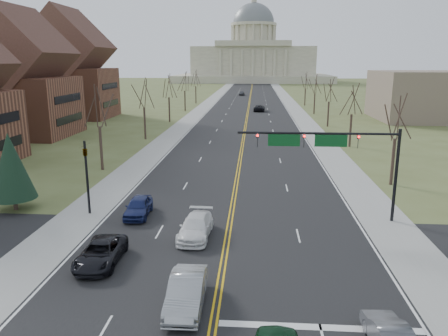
# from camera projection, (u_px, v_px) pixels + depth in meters

# --- Properties ---
(ground) EXTENTS (600.00, 600.00, 0.00)m
(ground) POSITION_uv_depth(u_px,v_px,m) (215.00, 311.00, 21.62)
(ground) COLOR #4E572B
(ground) RESTS_ON ground
(road) EXTENTS (20.00, 380.00, 0.01)m
(road) POSITION_uv_depth(u_px,v_px,m) (249.00, 103.00, 128.16)
(road) COLOR black
(road) RESTS_ON ground
(cross_road) EXTENTS (120.00, 14.00, 0.01)m
(cross_road) POSITION_uv_depth(u_px,v_px,m) (224.00, 258.00, 27.43)
(cross_road) COLOR black
(cross_road) RESTS_ON ground
(sidewalk_left) EXTENTS (4.00, 380.00, 0.03)m
(sidewalk_left) POSITION_uv_depth(u_px,v_px,m) (209.00, 103.00, 128.99)
(sidewalk_left) COLOR gray
(sidewalk_left) RESTS_ON ground
(sidewalk_right) EXTENTS (4.00, 380.00, 0.03)m
(sidewalk_right) POSITION_uv_depth(u_px,v_px,m) (290.00, 103.00, 127.33)
(sidewalk_right) COLOR gray
(sidewalk_right) RESTS_ON ground
(center_line) EXTENTS (0.42, 380.00, 0.01)m
(center_line) POSITION_uv_depth(u_px,v_px,m) (249.00, 103.00, 128.16)
(center_line) COLOR gold
(center_line) RESTS_ON road
(edge_line_left) EXTENTS (0.15, 380.00, 0.01)m
(edge_line_left) POSITION_uv_depth(u_px,v_px,m) (216.00, 103.00, 128.83)
(edge_line_left) COLOR silver
(edge_line_left) RESTS_ON road
(edge_line_right) EXTENTS (0.15, 380.00, 0.01)m
(edge_line_right) POSITION_uv_depth(u_px,v_px,m) (283.00, 103.00, 127.48)
(edge_line_right) COLOR silver
(edge_line_right) RESTS_ON road
(stop_bar) EXTENTS (9.50, 0.50, 0.01)m
(stop_bar) POSITION_uv_depth(u_px,v_px,m) (320.00, 327.00, 20.30)
(stop_bar) COLOR silver
(stop_bar) RESTS_ON road
(capitol) EXTENTS (90.00, 60.00, 50.00)m
(capitol) POSITION_uv_depth(u_px,v_px,m) (253.00, 57.00, 260.28)
(capitol) COLOR beige
(capitol) RESTS_ON ground
(signal_mast) EXTENTS (12.12, 0.44, 7.20)m
(signal_mast) POSITION_uv_depth(u_px,v_px,m) (330.00, 147.00, 32.80)
(signal_mast) COLOR black
(signal_mast) RESTS_ON ground
(signal_left) EXTENTS (0.32, 0.36, 6.00)m
(signal_left) POSITION_uv_depth(u_px,v_px,m) (86.00, 169.00, 34.60)
(signal_left) COLOR black
(signal_left) RESTS_ON ground
(tree_r_0) EXTENTS (3.74, 3.74, 8.50)m
(tree_r_0) POSITION_uv_depth(u_px,v_px,m) (397.00, 120.00, 42.23)
(tree_r_0) COLOR #34261E
(tree_r_0) RESTS_ON ground
(tree_l_0) EXTENTS (3.96, 3.96, 9.00)m
(tree_l_0) POSITION_uv_depth(u_px,v_px,m) (98.00, 109.00, 48.15)
(tree_l_0) COLOR #34261E
(tree_l_0) RESTS_ON ground
(tree_r_1) EXTENTS (3.74, 3.74, 8.50)m
(tree_r_1) POSITION_uv_depth(u_px,v_px,m) (353.00, 101.00, 61.60)
(tree_r_1) COLOR #34261E
(tree_r_1) RESTS_ON ground
(tree_l_1) EXTENTS (3.96, 3.96, 9.00)m
(tree_l_1) POSITION_uv_depth(u_px,v_px,m) (144.00, 95.00, 67.52)
(tree_l_1) COLOR #34261E
(tree_l_1) RESTS_ON ground
(tree_r_2) EXTENTS (3.74, 3.74, 8.50)m
(tree_r_2) POSITION_uv_depth(u_px,v_px,m) (329.00, 91.00, 80.97)
(tree_r_2) COLOR #34261E
(tree_r_2) RESTS_ON ground
(tree_l_2) EXTENTS (3.96, 3.96, 9.00)m
(tree_l_2) POSITION_uv_depth(u_px,v_px,m) (169.00, 87.00, 86.89)
(tree_l_2) COLOR #34261E
(tree_l_2) RESTS_ON ground
(tree_r_3) EXTENTS (3.74, 3.74, 8.50)m
(tree_r_3) POSITION_uv_depth(u_px,v_px,m) (315.00, 86.00, 100.34)
(tree_r_3) COLOR #34261E
(tree_r_3) RESTS_ON ground
(tree_l_3) EXTENTS (3.96, 3.96, 9.00)m
(tree_l_3) POSITION_uv_depth(u_px,v_px,m) (185.00, 82.00, 106.27)
(tree_l_3) COLOR #34261E
(tree_l_3) RESTS_ON ground
(tree_r_4) EXTENTS (3.74, 3.74, 8.50)m
(tree_r_4) POSITION_uv_depth(u_px,v_px,m) (306.00, 82.00, 119.71)
(tree_r_4) COLOR #34261E
(tree_r_4) RESTS_ON ground
(tree_l_4) EXTENTS (3.96, 3.96, 9.00)m
(tree_l_4) POSITION_uv_depth(u_px,v_px,m) (196.00, 79.00, 125.64)
(tree_l_4) COLOR #34261E
(tree_l_4) RESTS_ON ground
(conifer_l) EXTENTS (3.64, 3.64, 6.50)m
(conifer_l) POSITION_uv_depth(u_px,v_px,m) (11.00, 166.00, 35.53)
(conifer_l) COLOR #34261E
(conifer_l) RESTS_ON ground
(bldg_left_mid) EXTENTS (15.10, 14.28, 20.75)m
(bldg_left_mid) POSITION_uv_depth(u_px,v_px,m) (22.00, 83.00, 70.50)
(bldg_left_mid) COLOR brown
(bldg_left_mid) RESTS_ON ground
(bldg_left_far) EXTENTS (17.10, 14.28, 23.25)m
(bldg_left_far) POSITION_uv_depth(u_px,v_px,m) (70.00, 73.00, 93.64)
(bldg_left_far) COLOR brown
(bldg_left_far) RESTS_ON ground
(bldg_right_mass) EXTENTS (25.00, 20.00, 10.00)m
(bldg_right_mass) POSITION_uv_depth(u_px,v_px,m) (438.00, 96.00, 91.27)
(bldg_right_mass) COLOR #766854
(bldg_right_mass) RESTS_ON ground
(car_nb_outer_lead) EXTENTS (1.66, 4.17, 1.35)m
(car_nb_outer_lead) POSITION_uv_depth(u_px,v_px,m) (390.00, 336.00, 18.55)
(car_nb_outer_lead) COLOR #4E5156
(car_nb_outer_lead) RESTS_ON road
(car_sb_inner_lead) EXTENTS (1.79, 4.92, 1.61)m
(car_sb_inner_lead) POSITION_uv_depth(u_px,v_px,m) (186.00, 292.00, 21.84)
(car_sb_inner_lead) COLOR gray
(car_sb_inner_lead) RESTS_ON road
(car_sb_outer_lead) EXTENTS (2.41, 5.04, 1.39)m
(car_sb_outer_lead) POSITION_uv_depth(u_px,v_px,m) (101.00, 253.00, 26.56)
(car_sb_outer_lead) COLOR black
(car_sb_outer_lead) RESTS_ON road
(car_sb_inner_second) EXTENTS (2.28, 5.17, 1.48)m
(car_sb_inner_second) POSITION_uv_depth(u_px,v_px,m) (196.00, 227.00, 30.58)
(car_sb_inner_second) COLOR white
(car_sb_inner_second) RESTS_ON road
(car_sb_outer_second) EXTENTS (2.01, 4.55, 1.52)m
(car_sb_outer_second) POSITION_uv_depth(u_px,v_px,m) (138.00, 207.00, 34.74)
(car_sb_outer_second) COLOR navy
(car_sb_outer_second) RESTS_ON road
(car_far_nb) EXTENTS (2.83, 5.74, 1.57)m
(car_far_nb) POSITION_uv_depth(u_px,v_px,m) (259.00, 108.00, 107.48)
(car_far_nb) COLOR black
(car_far_nb) RESTS_ON road
(car_far_sb) EXTENTS (1.92, 4.73, 1.61)m
(car_far_sb) POSITION_uv_depth(u_px,v_px,m) (242.00, 93.00, 156.29)
(car_far_sb) COLOR #414347
(car_far_sb) RESTS_ON road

